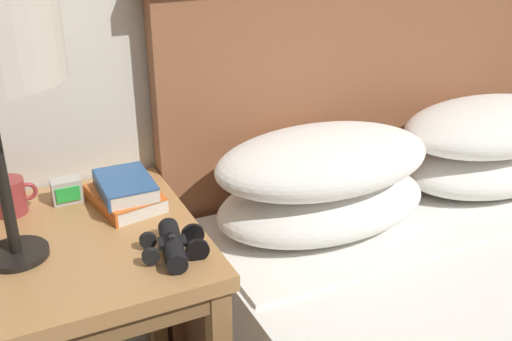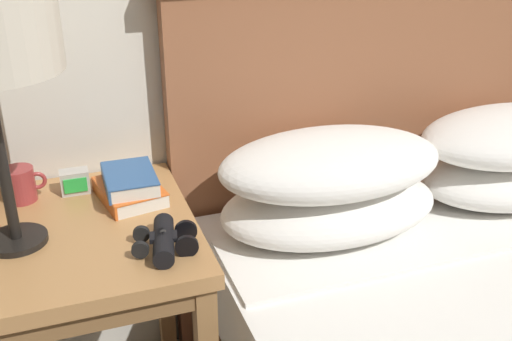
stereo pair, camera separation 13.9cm
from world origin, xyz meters
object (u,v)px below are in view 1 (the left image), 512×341
book_on_nightstand (125,199)px  alarm_clock (66,191)px  coffee_mug (10,196)px  binoculars_pair (173,245)px  nightstand (69,272)px  book_stacked_on_top (124,185)px

book_on_nightstand → alarm_clock: (-0.12, 0.08, 0.01)m
coffee_mug → alarm_clock: bearing=-0.3°
binoculars_pair → coffee_mug: bearing=130.1°
binoculars_pair → coffee_mug: coffee_mug is taller
binoculars_pair → alarm_clock: 0.37m
book_on_nightstand → alarm_clock: bearing=147.3°
nightstand → book_stacked_on_top: (0.16, 0.10, 0.14)m
binoculars_pair → book_stacked_on_top: bearing=97.4°
binoculars_pair → coffee_mug: (-0.29, 0.34, 0.02)m
nightstand → coffee_mug: (-0.09, 0.18, 0.13)m
binoculars_pair → coffee_mug: 0.44m
book_stacked_on_top → book_on_nightstand: bearing=155.2°
nightstand → binoculars_pair: size_ratio=3.83×
coffee_mug → book_on_nightstand: bearing=-17.6°
nightstand → book_on_nightstand: (0.16, 0.10, 0.10)m
book_stacked_on_top → nightstand: bearing=-148.3°
coffee_mug → alarm_clock: size_ratio=1.47×
book_stacked_on_top → alarm_clock: (-0.12, 0.08, -0.02)m
alarm_clock → nightstand: bearing=-102.4°
book_on_nightstand → alarm_clock: alarm_clock is taller
book_on_nightstand → coffee_mug: 0.26m
binoculars_pair → alarm_clock: size_ratio=2.35×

